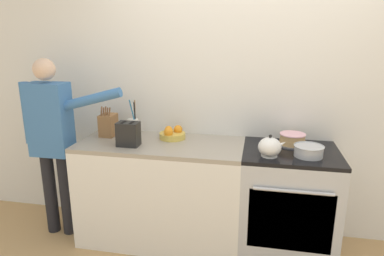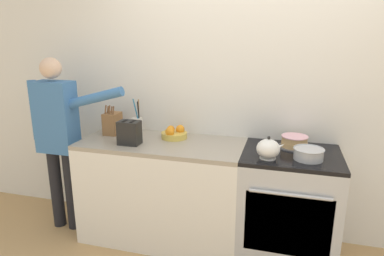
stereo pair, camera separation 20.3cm
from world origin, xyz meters
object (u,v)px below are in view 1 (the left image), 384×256
stove_range (287,203)px  utensil_crock (133,126)px  mixing_bowl (309,151)px  layer_cake (292,140)px  knife_block (108,125)px  tea_kettle (270,147)px  toaster (128,134)px  person_baker (52,134)px  fruit_bowl (172,134)px

stove_range → utensil_crock: utensil_crock is taller
mixing_bowl → stove_range: bearing=136.6°
layer_cake → mixing_bowl: 0.27m
knife_block → tea_kettle: bearing=-10.9°
layer_cake → toaster: bearing=-168.3°
utensil_crock → person_baker: bearing=-154.1°
person_baker → utensil_crock: bearing=33.1°
mixing_bowl → utensil_crock: bearing=168.1°
stove_range → tea_kettle: 0.57m
toaster → person_baker: size_ratio=0.13×
knife_block → fruit_bowl: (0.58, 0.03, -0.06)m
utensil_crock → fruit_bowl: bearing=-10.8°
stove_range → toaster: 1.41m
stove_range → utensil_crock: bearing=171.4°
stove_range → toaster: toaster is taller
mixing_bowl → utensil_crock: 1.53m
stove_range → mixing_bowl: mixing_bowl is taller
mixing_bowl → knife_block: size_ratio=0.81×
stove_range → tea_kettle: size_ratio=4.29×
mixing_bowl → fruit_bowl: 1.14m
tea_kettle → toaster: toaster is taller
utensil_crock → toaster: (0.08, -0.34, 0.02)m
stove_range → knife_block: 1.67m
knife_block → person_baker: (-0.43, -0.20, -0.05)m
layer_cake → mixing_bowl: size_ratio=1.15×
knife_block → fruit_bowl: 0.58m
mixing_bowl → utensil_crock: utensil_crock is taller
stove_range → tea_kettle: bearing=-136.6°
tea_kettle → layer_cake: bearing=58.6°
tea_kettle → mixing_bowl: bearing=11.0°
person_baker → knife_block: bearing=32.5°
layer_cake → stove_range: bearing=-96.2°
fruit_bowl → toaster: (-0.30, -0.26, 0.06)m
tea_kettle → toaster: (-1.12, 0.03, 0.03)m
tea_kettle → fruit_bowl: bearing=160.2°
toaster → mixing_bowl: bearing=0.9°
stove_range → fruit_bowl: size_ratio=3.97×
stove_range → layer_cake: (0.02, 0.14, 0.50)m
stove_range → knife_block: knife_block is taller
stove_range → mixing_bowl: size_ratio=4.06×
mixing_bowl → person_baker: person_baker is taller
person_baker → toaster: bearing=4.5°
layer_cake → toaster: toaster is taller
mixing_bowl → person_baker: (-2.12, 0.01, 0.01)m
tea_kettle → toaster: size_ratio=1.05×
fruit_bowl → utensil_crock: bearing=169.2°
fruit_bowl → toaster: toaster is taller
utensil_crock → toaster: utensil_crock is taller
knife_block → toaster: (0.28, -0.24, -0.00)m
toaster → person_baker: (-0.71, 0.03, -0.05)m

